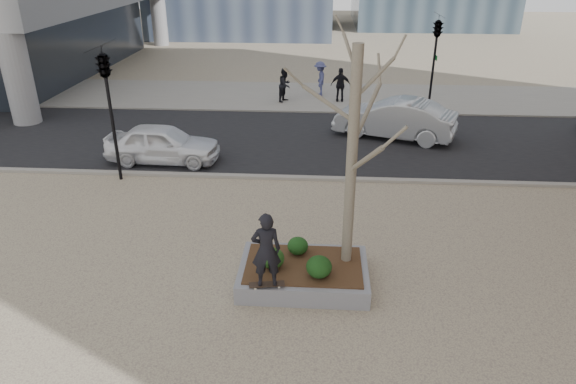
# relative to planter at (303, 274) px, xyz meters

# --- Properties ---
(ground) EXTENTS (120.00, 120.00, 0.00)m
(ground) POSITION_rel_planter_xyz_m (-1.00, 0.00, -0.23)
(ground) COLOR tan
(ground) RESTS_ON ground
(street) EXTENTS (60.00, 8.00, 0.02)m
(street) POSITION_rel_planter_xyz_m (-1.00, 10.00, -0.21)
(street) COLOR black
(street) RESTS_ON ground
(far_sidewalk) EXTENTS (60.00, 6.00, 0.02)m
(far_sidewalk) POSITION_rel_planter_xyz_m (-1.00, 17.00, -0.21)
(far_sidewalk) COLOR gray
(far_sidewalk) RESTS_ON ground
(planter) EXTENTS (3.00, 2.00, 0.45)m
(planter) POSITION_rel_planter_xyz_m (0.00, 0.00, 0.00)
(planter) COLOR gray
(planter) RESTS_ON ground
(planter_mulch) EXTENTS (2.70, 1.70, 0.04)m
(planter_mulch) POSITION_rel_planter_xyz_m (0.00, 0.00, 0.25)
(planter_mulch) COLOR #382314
(planter_mulch) RESTS_ON planter
(sycamore_tree) EXTENTS (2.80, 2.80, 6.60)m
(sycamore_tree) POSITION_rel_planter_xyz_m (1.00, 0.30, 3.56)
(sycamore_tree) COLOR gray
(sycamore_tree) RESTS_ON planter_mulch
(shrub_left) EXTENTS (0.56, 0.56, 0.47)m
(shrub_left) POSITION_rel_planter_xyz_m (-0.72, -0.16, 0.50)
(shrub_left) COLOR black
(shrub_left) RESTS_ON planter_mulch
(shrub_middle) EXTENTS (0.50, 0.50, 0.42)m
(shrub_middle) POSITION_rel_planter_xyz_m (-0.16, 0.47, 0.48)
(shrub_middle) COLOR #123711
(shrub_middle) RESTS_ON planter_mulch
(shrub_right) EXTENTS (0.58, 0.58, 0.49)m
(shrub_right) POSITION_rel_planter_xyz_m (0.36, -0.45, 0.51)
(shrub_right) COLOR #153711
(shrub_right) RESTS_ON planter_mulch
(skateboard) EXTENTS (0.80, 0.33, 0.08)m
(skateboard) POSITION_rel_planter_xyz_m (-0.77, -0.88, 0.26)
(skateboard) COLOR black
(skateboard) RESTS_ON planter
(skateboarder) EXTENTS (0.69, 0.51, 1.74)m
(skateboarder) POSITION_rel_planter_xyz_m (-0.77, -0.88, 1.17)
(skateboarder) COLOR black
(skateboarder) RESTS_ON skateboard
(police_car) EXTENTS (4.18, 1.80, 1.41)m
(police_car) POSITION_rel_planter_xyz_m (-5.45, 7.25, 0.50)
(police_car) COLOR white
(police_car) RESTS_ON street
(car_silver) EXTENTS (5.21, 3.26, 1.62)m
(car_silver) POSITION_rel_planter_xyz_m (3.34, 10.57, 0.61)
(car_silver) COLOR #A9ADB1
(car_silver) RESTS_ON street
(pedestrian_a) EXTENTS (0.93, 1.02, 1.71)m
(pedestrian_a) POSITION_rel_planter_xyz_m (-1.58, 15.87, 0.65)
(pedestrian_a) COLOR black
(pedestrian_a) RESTS_ON far_sidewalk
(pedestrian_b) EXTENTS (0.71, 1.19, 1.80)m
(pedestrian_b) POSITION_rel_planter_xyz_m (0.18, 17.19, 0.70)
(pedestrian_b) COLOR #424777
(pedestrian_b) RESTS_ON far_sidewalk
(pedestrian_c) EXTENTS (1.02, 0.44, 1.72)m
(pedestrian_c) POSITION_rel_planter_xyz_m (1.25, 16.01, 0.66)
(pedestrian_c) COLOR black
(pedestrian_c) RESTS_ON far_sidewalk
(traffic_light_near) EXTENTS (0.60, 2.48, 4.50)m
(traffic_light_near) POSITION_rel_planter_xyz_m (-6.50, 5.60, 2.02)
(traffic_light_near) COLOR black
(traffic_light_near) RESTS_ON ground
(traffic_light_far) EXTENTS (0.60, 2.48, 4.50)m
(traffic_light_far) POSITION_rel_planter_xyz_m (5.50, 14.60, 2.02)
(traffic_light_far) COLOR black
(traffic_light_far) RESTS_ON ground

